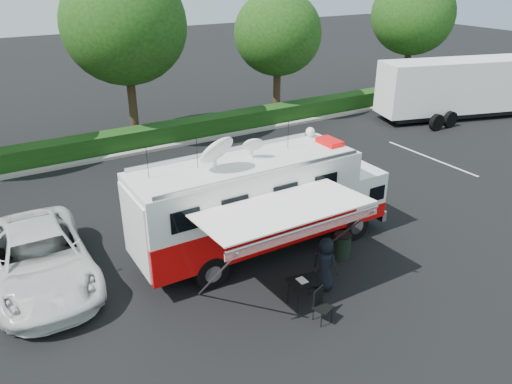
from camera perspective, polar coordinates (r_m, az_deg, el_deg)
ground_plane at (r=16.87m, az=0.88°, el=-6.48°), size 120.00×120.00×0.00m
back_border at (r=26.87m, az=-12.12°, el=16.30°), size 60.00×6.14×8.87m
stall_lines at (r=18.96m, az=-5.20°, el=-2.80°), size 24.12×5.50×0.01m
command_truck at (r=15.98m, az=0.69°, el=-1.10°), size 8.66×2.38×4.16m
awning at (r=13.35m, az=3.46°, el=-2.39°), size 4.72×2.45×2.86m
white_suv at (r=16.53m, az=-22.93°, el=-9.44°), size 2.84×5.96×1.64m
person at (r=15.17m, az=7.71°, el=-10.74°), size 0.80×0.95×1.65m
folding_table at (r=14.04m, az=5.56°, el=-10.21°), size 1.01×0.79×0.78m
folding_chair at (r=13.67m, az=7.40°, el=-12.40°), size 0.57×0.60×0.93m
trash_bin at (r=16.44m, az=9.86°, el=-6.08°), size 0.56×0.56×0.84m
semi_trailer at (r=33.50m, az=23.16°, el=10.99°), size 11.53×5.49×3.49m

